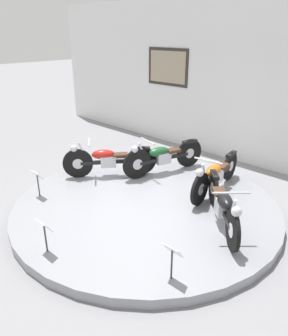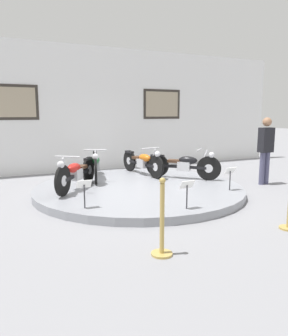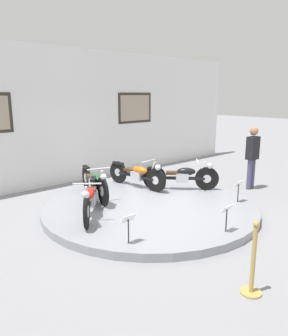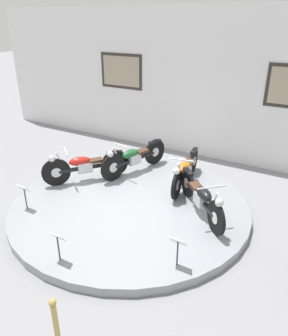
% 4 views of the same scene
% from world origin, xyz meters
% --- Properties ---
extents(ground_plane, '(60.00, 60.00, 0.00)m').
position_xyz_m(ground_plane, '(0.00, 0.00, 0.00)').
color(ground_plane, gray).
extents(display_platform, '(4.77, 4.77, 0.16)m').
position_xyz_m(display_platform, '(0.00, 0.00, 0.08)').
color(display_platform, gray).
rests_on(display_platform, ground_plane).
extents(back_wall, '(14.00, 0.22, 3.88)m').
position_xyz_m(back_wall, '(0.00, 3.47, 1.94)').
color(back_wall, white).
rests_on(back_wall, ground_plane).
extents(motorcycle_red, '(1.27, 1.59, 0.79)m').
position_xyz_m(motorcycle_red, '(-1.40, 0.28, 0.54)').
color(motorcycle_red, black).
rests_on(motorcycle_red, display_platform).
extents(motorcycle_green, '(0.69, 1.94, 0.80)m').
position_xyz_m(motorcycle_green, '(-0.67, 1.22, 0.55)').
color(motorcycle_green, black).
rests_on(motorcycle_green, display_platform).
extents(motorcycle_orange, '(0.54, 1.94, 0.78)m').
position_xyz_m(motorcycle_orange, '(0.66, 1.22, 0.53)').
color(motorcycle_orange, black).
rests_on(motorcycle_orange, display_platform).
extents(motorcycle_black, '(1.41, 1.44, 0.78)m').
position_xyz_m(motorcycle_black, '(1.40, 0.29, 0.53)').
color(motorcycle_black, black).
rests_on(motorcycle_black, display_platform).
extents(info_placard_front_left, '(0.26, 0.11, 0.51)m').
position_xyz_m(info_placard_front_left, '(-1.62, -1.24, 0.53)').
color(info_placard_front_left, '#333338').
rests_on(info_placard_front_left, display_platform).
extents(info_placard_front_centre, '(0.26, 0.11, 0.51)m').
position_xyz_m(info_placard_front_centre, '(0.00, -2.04, 0.53)').
color(info_placard_front_centre, '#333338').
rests_on(info_placard_front_centre, display_platform).
extents(info_placard_front_right, '(0.26, 0.11, 0.51)m').
position_xyz_m(info_placard_front_right, '(1.62, -1.24, 0.53)').
color(info_placard_front_right, '#333338').
rests_on(info_placard_front_right, display_platform).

